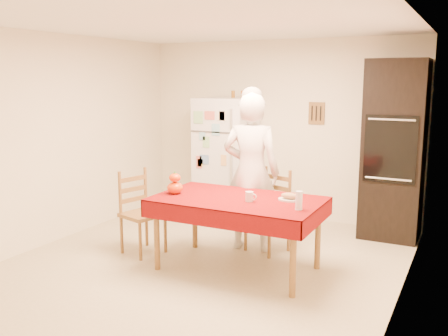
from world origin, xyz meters
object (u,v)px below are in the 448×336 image
Objects in this scene: dining_table at (238,205)px; coffee_mug at (249,197)px; oven_cabinet at (394,150)px; chair_left at (139,209)px; pumpkin_lower at (175,188)px; seated_woman at (251,172)px; chair_far at (271,207)px; refrigerator at (226,158)px; bread_plate at (290,200)px; wine_glass at (299,200)px.

coffee_mug is (0.16, -0.07, 0.12)m from dining_table.
coffee_mug is at bearing -119.15° from oven_cabinet.
pumpkin_lower is at bearing -84.30° from chair_left.
chair_left is (-1.23, -0.02, -0.18)m from dining_table.
seated_woman reaches higher than dining_table.
coffee_mug is at bearing -65.30° from chair_far.
coffee_mug is at bearing -57.37° from refrigerator.
dining_table is 0.93× the size of seated_woman.
refrigerator is 2.28m from bread_plate.
refrigerator reaches higher than chair_left.
dining_table is at bearing 93.31° from seated_woman.
pumpkin_lower is 1.22m from bread_plate.
wine_glass is (-0.54, -2.00, -0.25)m from oven_cabinet.
bread_plate is at bearing -34.74° from chair_far.
bread_plate is at bearing -113.04° from oven_cabinet.
dining_table is at bearing -77.46° from chair_far.
chair_far is 1.12m from wine_glass.
refrigerator is 2.29m from oven_cabinet.
dining_table is 0.75m from chair_far.
coffee_mug is 0.41m from bread_plate.
wine_glass is (1.38, -0.03, 0.02)m from pumpkin_lower.
bread_plate is (0.42, -0.58, 0.26)m from chair_far.
oven_cabinet is at bearing 56.33° from dining_table.
refrigerator is 0.93× the size of seated_woman.
pumpkin_lower is (-0.77, -0.84, 0.32)m from chair_far.
coffee_mug is (-1.08, -1.93, -0.29)m from oven_cabinet.
seated_woman is at bearing -42.79° from chair_left.
oven_cabinet is at bearing 1.18° from refrigerator.
refrigerator is 1.47m from seated_woman.
chair_left is at bearing -142.73° from oven_cabinet.
oven_cabinet is 2.27m from dining_table.
dining_table is 10.04× the size of pumpkin_lower.
refrigerator reaches higher than bread_plate.
refrigerator is at bearing -60.93° from seated_woman.
pumpkin_lower reaches higher than bread_plate.
seated_woman is at bearing -141.77° from chair_far.
dining_table is 0.21m from coffee_mug.
chair_far reaches higher than wine_glass.
chair_left is at bearing -174.60° from bread_plate.
pumpkin_lower is at bearing -167.63° from bread_plate.
chair_far reaches higher than pumpkin_lower.
dining_table is at bearing -73.32° from chair_left.
chair_left is 1.77m from bread_plate.
wine_glass reaches higher than bread_plate.
refrigerator is at bearing 132.96° from bread_plate.
pumpkin_lower is 0.96× the size of wine_glass.
oven_cabinet is 1.29× the size of dining_table.
refrigerator is at bearing 119.96° from dining_table.
oven_cabinet reaches higher than refrigerator.
coffee_mug is 0.59× the size of pumpkin_lower.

